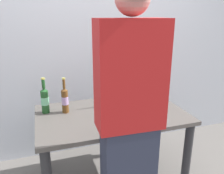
# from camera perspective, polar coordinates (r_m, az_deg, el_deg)

# --- Properties ---
(desk) EXTENTS (1.35, 0.82, 0.75)m
(desk) POSITION_cam_1_polar(r_m,az_deg,el_deg) (2.17, -0.16, -9.55)
(desk) COLOR #56514C
(desk) RESTS_ON ground
(laptop) EXTENTS (0.36, 0.29, 0.22)m
(laptop) POSITION_cam_1_polar(r_m,az_deg,el_deg) (2.20, 2.09, -4.12)
(laptop) COLOR #383D4C
(laptop) RESTS_ON desk
(beer_bottle_dark) EXTENTS (0.06, 0.06, 0.33)m
(beer_bottle_dark) POSITION_cam_1_polar(r_m,az_deg,el_deg) (2.12, -11.77, -3.12)
(beer_bottle_dark) COLOR brown
(beer_bottle_dark) RESTS_ON desk
(beer_bottle_green) EXTENTS (0.07, 0.07, 0.33)m
(beer_bottle_green) POSITION_cam_1_polar(r_m,az_deg,el_deg) (2.16, -16.55, -3.07)
(beer_bottle_green) COLOR #1E5123
(beer_bottle_green) RESTS_ON desk
(person_figure) EXTENTS (0.44, 0.29, 1.84)m
(person_figure) POSITION_cam_1_polar(r_m,az_deg,el_deg) (1.53, 4.39, -8.71)
(person_figure) COLOR #2D3347
(person_figure) RESTS_ON ground
(coffee_mug) EXTENTS (0.12, 0.09, 0.08)m
(coffee_mug) POSITION_cam_1_polar(r_m,az_deg,el_deg) (2.38, 9.08, -2.75)
(coffee_mug) COLOR #BF4C33
(coffee_mug) RESTS_ON desk
(back_wall) EXTENTS (6.00, 0.10, 2.60)m
(back_wall) POSITION_cam_1_polar(r_m,az_deg,el_deg) (2.64, -5.09, 10.87)
(back_wall) COLOR silver
(back_wall) RESTS_ON ground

